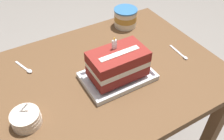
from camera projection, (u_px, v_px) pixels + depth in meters
dining_table at (107, 87)px, 1.19m from camera, size 1.06×0.80×0.70m
foil_tray at (118, 77)px, 1.09m from camera, size 0.31×0.20×0.02m
birthday_cake at (118, 64)px, 1.03m from camera, size 0.24×0.14×0.18m
bowl_stack at (26, 119)px, 0.90m from camera, size 0.11×0.11×0.09m
ice_cream_tub at (125, 17)px, 1.38m from camera, size 0.13×0.13×0.10m
serving_spoon_near_tray at (182, 55)px, 1.21m from camera, size 0.02×0.13×0.01m
serving_spoon_by_bowls at (27, 70)px, 1.13m from camera, size 0.06×0.12×0.01m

